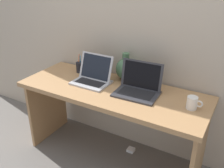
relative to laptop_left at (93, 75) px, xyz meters
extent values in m
plane|color=slate|center=(0.22, -0.05, -0.81)|extent=(6.00, 6.00, 0.00)
cube|color=#BCAD99|center=(0.22, 0.30, 0.39)|extent=(4.40, 0.04, 2.40)
cube|color=#AD7F51|center=(0.22, -0.05, -0.09)|extent=(1.64, 0.62, 0.04)
cube|color=#AD7F51|center=(-0.56, -0.05, -0.46)|extent=(0.03, 0.53, 0.70)
cube|color=#AD7F51|center=(1.00, -0.05, -0.46)|extent=(0.03, 0.53, 0.70)
cube|color=#B2B2B7|center=(0.00, -0.04, -0.06)|extent=(0.33, 0.25, 0.01)
cube|color=black|center=(0.00, -0.04, -0.05)|extent=(0.26, 0.15, 0.00)
cube|color=#B2B2B7|center=(0.00, 0.04, 0.06)|extent=(0.33, 0.09, 0.23)
cube|color=black|center=(0.00, 0.04, 0.06)|extent=(0.29, 0.08, 0.20)
cube|color=#333338|center=(0.44, -0.04, -0.06)|extent=(0.37, 0.27, 0.01)
cube|color=black|center=(0.44, -0.04, -0.05)|extent=(0.29, 0.16, 0.00)
cube|color=#333338|center=(0.44, 0.07, 0.07)|extent=(0.36, 0.07, 0.24)
cube|color=black|center=(0.44, 0.07, 0.07)|extent=(0.31, 0.06, 0.21)
ellipsoid|color=#47704C|center=(0.22, 0.20, 0.03)|extent=(0.18, 0.18, 0.20)
cylinder|color=#47704C|center=(0.22, 0.20, 0.16)|extent=(0.06, 0.06, 0.06)
cylinder|color=white|center=(0.89, -0.03, -0.02)|extent=(0.08, 0.08, 0.10)
torus|color=white|center=(0.94, -0.03, -0.01)|extent=(0.05, 0.01, 0.05)
cylinder|color=black|center=(-0.24, 0.12, -0.01)|extent=(0.07, 0.07, 0.10)
cylinder|color=orange|center=(-0.25, 0.13, 0.04)|extent=(0.02, 0.02, 0.15)
cylinder|color=#338CBF|center=(-0.24, 0.13, 0.04)|extent=(0.01, 0.01, 0.14)
cube|color=white|center=(0.34, 0.12, -0.79)|extent=(0.07, 0.07, 0.03)
camera|label=1|loc=(1.19, -1.74, 0.91)|focal=40.92mm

